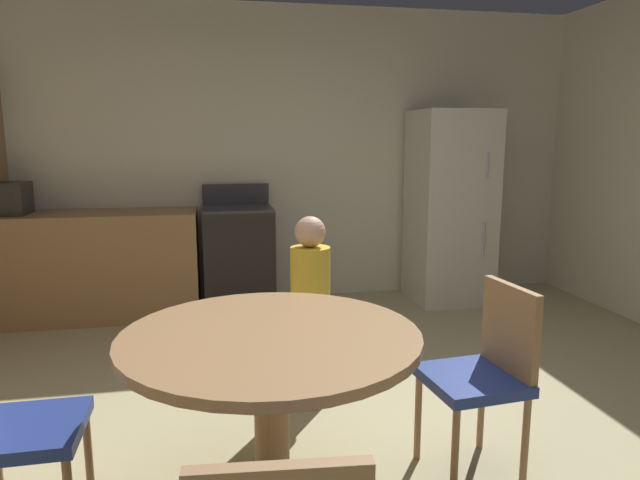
% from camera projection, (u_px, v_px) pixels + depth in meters
% --- Properties ---
extents(ground_plane, '(14.00, 14.00, 0.00)m').
position_uv_depth(ground_plane, '(348.00, 470.00, 2.59)').
color(ground_plane, tan).
extents(wall_back, '(6.05, 0.12, 2.70)m').
position_uv_depth(wall_back, '(274.00, 156.00, 5.27)').
color(wall_back, silver).
rests_on(wall_back, ground).
extents(kitchen_counter, '(2.01, 0.60, 0.90)m').
position_uv_depth(kitchen_counter, '(76.00, 266.00, 4.72)').
color(kitchen_counter, '#9E754C').
rests_on(kitchen_counter, ground).
extents(oven_range, '(0.60, 0.60, 1.10)m').
position_uv_depth(oven_range, '(239.00, 258.00, 4.97)').
color(oven_range, black).
rests_on(oven_range, ground).
extents(refrigerator, '(0.68, 0.68, 1.76)m').
position_uv_depth(refrigerator, '(450.00, 207.00, 5.21)').
color(refrigerator, silver).
rests_on(refrigerator, ground).
extents(dining_table, '(1.18, 1.18, 0.76)m').
position_uv_depth(dining_table, '(271.00, 371.00, 2.21)').
color(dining_table, '#9E754C').
rests_on(dining_table, ground).
extents(chair_west, '(0.41, 0.41, 0.87)m').
position_uv_depth(chair_west, '(5.00, 419.00, 2.04)').
color(chair_west, '#9E754C').
rests_on(chair_west, ground).
extents(chair_east, '(0.44, 0.44, 0.87)m').
position_uv_depth(chair_east, '(485.00, 367.00, 2.50)').
color(chair_east, '#9E754C').
rests_on(chair_east, ground).
extents(person_child, '(0.28, 0.28, 1.09)m').
position_uv_depth(person_child, '(310.00, 307.00, 3.13)').
color(person_child, '#665B51').
rests_on(person_child, ground).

